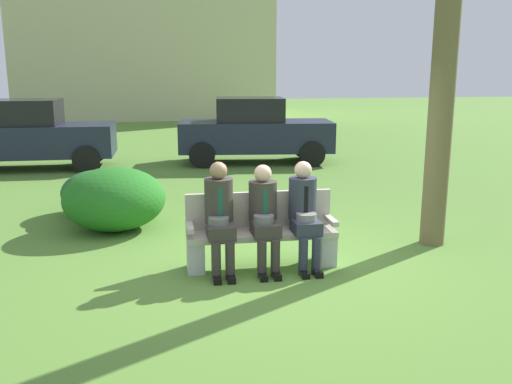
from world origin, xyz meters
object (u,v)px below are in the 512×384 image
(seated_man_middle, at_px, (264,212))
(shrub_far_lawn, at_px, (114,199))
(parked_car_near, at_px, (29,135))
(seated_man_right, at_px, (304,209))
(parked_car_far, at_px, (254,131))
(seated_man_left, at_px, (220,212))
(shrub_mid_lawn, at_px, (98,192))
(park_bench, at_px, (261,232))
(shrub_near_bench, at_px, (109,195))

(seated_man_middle, height_order, shrub_far_lawn, seated_man_middle)
(parked_car_near, bearing_deg, seated_man_right, -58.26)
(shrub_far_lawn, distance_m, parked_car_near, 6.24)
(parked_car_far, bearing_deg, seated_man_left, -102.65)
(shrub_mid_lawn, distance_m, parked_car_far, 5.89)
(seated_man_middle, bearing_deg, shrub_mid_lawn, 126.55)
(park_bench, xyz_separation_m, seated_man_right, (0.51, -0.13, 0.30))
(park_bench, relative_size, shrub_far_lawn, 1.19)
(park_bench, xyz_separation_m, parked_car_far, (1.23, 7.65, 0.42))
(shrub_near_bench, bearing_deg, parked_car_near, 114.20)
(seated_man_right, bearing_deg, shrub_near_bench, 132.89)
(shrub_mid_lawn, bearing_deg, parked_car_near, 113.50)
(seated_man_left, bearing_deg, parked_car_near, 115.96)
(shrub_mid_lawn, relative_size, parked_car_near, 0.30)
(shrub_mid_lawn, distance_m, parked_car_near, 5.18)
(shrub_near_bench, distance_m, parked_car_near, 5.54)
(seated_man_right, height_order, shrub_far_lawn, seated_man_right)
(seated_man_left, bearing_deg, shrub_near_bench, 119.05)
(parked_car_near, bearing_deg, shrub_near_bench, -65.80)
(shrub_far_lawn, bearing_deg, seated_man_right, -40.23)
(parked_car_near, distance_m, parked_car_far, 5.53)
(seated_man_left, distance_m, parked_car_near, 8.64)
(park_bench, height_order, seated_man_middle, seated_man_middle)
(park_bench, bearing_deg, seated_man_right, -14.43)
(parked_car_near, bearing_deg, shrub_mid_lawn, -66.50)
(seated_man_middle, height_order, shrub_near_bench, seated_man_middle)
(seated_man_right, bearing_deg, shrub_far_lawn, 139.77)
(shrub_far_lawn, bearing_deg, shrub_near_bench, 101.84)
(seated_man_right, distance_m, parked_car_near, 9.14)
(park_bench, height_order, shrub_near_bench, park_bench)
(park_bench, relative_size, seated_man_middle, 1.44)
(park_bench, height_order, seated_man_right, seated_man_right)
(seated_man_left, height_order, seated_man_right, seated_man_left)
(seated_man_right, height_order, parked_car_far, parked_car_far)
(shrub_near_bench, height_order, shrub_far_lawn, shrub_far_lawn)
(shrub_mid_lawn, relative_size, shrub_far_lawn, 0.78)
(seated_man_right, height_order, shrub_mid_lawn, seated_man_right)
(seated_man_left, height_order, parked_car_far, parked_car_far)
(shrub_mid_lawn, bearing_deg, shrub_near_bench, -55.69)
(seated_man_left, xyz_separation_m, shrub_far_lawn, (-1.37, 2.02, -0.25))
(shrub_far_lawn, xyz_separation_m, parked_car_near, (-2.41, 5.75, 0.36))
(park_bench, distance_m, shrub_near_bench, 3.31)
(seated_man_left, height_order, parked_car_near, parked_car_near)
(park_bench, relative_size, shrub_mid_lawn, 1.53)
(seated_man_middle, bearing_deg, park_bench, 96.44)
(seated_man_right, bearing_deg, parked_car_far, 84.71)
(seated_man_left, distance_m, seated_man_right, 1.03)
(seated_man_left, relative_size, shrub_mid_lawn, 1.11)
(seated_man_middle, relative_size, seated_man_right, 0.98)
(park_bench, xyz_separation_m, seated_man_middle, (0.02, -0.13, 0.29))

